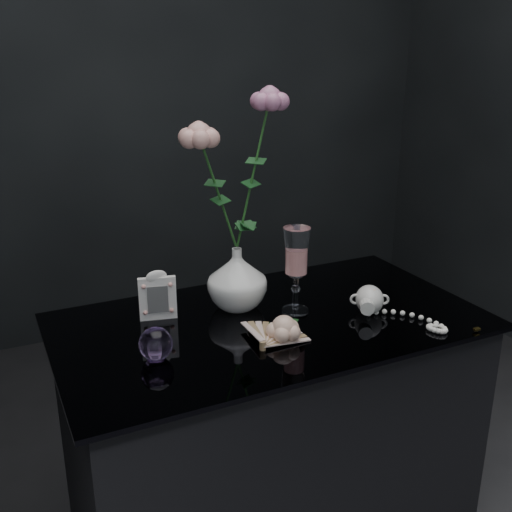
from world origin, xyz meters
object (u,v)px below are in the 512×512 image
vase (237,278)px  paperweight (156,344)px  picture_frame (157,295)px  wine_glass (296,271)px  pearl_jar (370,298)px  loose_rose (284,328)px

vase → paperweight: bearing=-147.0°
vase → picture_frame: 0.21m
wine_glass → picture_frame: (-0.33, 0.11, -0.05)m
wine_glass → pearl_jar: 0.20m
paperweight → vase: bearing=33.0°
wine_glass → picture_frame: size_ratio=1.74×
paperweight → loose_rose: 0.29m
picture_frame → paperweight: size_ratio=1.75×
wine_glass → loose_rose: bearing=-128.6°
vase → wine_glass: wine_glass is taller
loose_rose → pearl_jar: pearl_jar is taller
vase → paperweight: 0.32m
vase → pearl_jar: bearing=-30.2°
wine_glass → picture_frame: bearing=161.6°
paperweight → pearl_jar: (0.56, 0.01, 0.00)m
picture_frame → paperweight: 0.21m
picture_frame → pearl_jar: (0.50, -0.19, -0.03)m
vase → picture_frame: (-0.21, 0.02, -0.02)m
vase → paperweight: vase is taller
vase → pearl_jar: (0.29, -0.17, -0.04)m
picture_frame → loose_rose: bearing=-33.4°
loose_rose → pearl_jar: 0.28m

